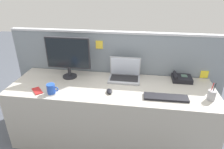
% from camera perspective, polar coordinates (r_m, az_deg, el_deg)
% --- Properties ---
extents(ground_plane, '(10.00, 10.00, 0.00)m').
position_cam_1_polar(ground_plane, '(2.62, -0.16, -17.41)').
color(ground_plane, '#4C515B').
extents(desk, '(2.24, 0.70, 0.72)m').
position_cam_1_polar(desk, '(2.38, -0.18, -11.03)').
color(desk, '#ADA89E').
rests_on(desk, ground_plane).
extents(cubicle_divider, '(2.62, 0.08, 1.24)m').
position_cam_1_polar(cubicle_divider, '(2.58, 1.10, -1.19)').
color(cubicle_divider, gray).
rests_on(cubicle_divider, ground_plane).
extents(desktop_monitor, '(0.52, 0.17, 0.48)m').
position_cam_1_polar(desktop_monitor, '(2.35, -12.52, 5.53)').
color(desktop_monitor, '#232328').
rests_on(desktop_monitor, desk).
extents(laptop, '(0.36, 0.24, 0.25)m').
position_cam_1_polar(laptop, '(2.33, 3.64, 0.28)').
color(laptop, '#9EA0A8').
rests_on(laptop, desk).
extents(desk_phone, '(0.22, 0.19, 0.08)m').
position_cam_1_polar(desk_phone, '(2.44, 19.22, -1.01)').
color(desk_phone, black).
rests_on(desk_phone, desk).
extents(keyboard_main, '(0.43, 0.13, 0.02)m').
position_cam_1_polar(keyboard_main, '(2.04, 15.19, -6.35)').
color(keyboard_main, black).
rests_on(keyboard_main, desk).
extents(computer_mouse_right_hand, '(0.09, 0.11, 0.03)m').
position_cam_1_polar(computer_mouse_right_hand, '(2.06, -0.67, -4.84)').
color(computer_mouse_right_hand, black).
rests_on(computer_mouse_right_hand, desk).
extents(pen_cup, '(0.08, 0.08, 0.18)m').
position_cam_1_polar(pen_cup, '(2.15, 26.65, -5.31)').
color(pen_cup, '#99999E').
rests_on(pen_cup, desk).
extents(cell_phone_red_case, '(0.16, 0.16, 0.01)m').
position_cam_1_polar(cell_phone_red_case, '(2.24, -20.66, -4.39)').
color(cell_phone_red_case, '#B22323').
rests_on(cell_phone_red_case, desk).
extents(coffee_mug, '(0.12, 0.08, 0.10)m').
position_cam_1_polar(coffee_mug, '(2.13, -17.04, -3.94)').
color(coffee_mug, blue).
rests_on(coffee_mug, desk).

